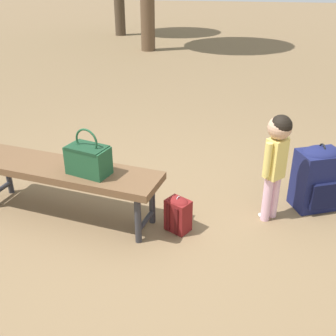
% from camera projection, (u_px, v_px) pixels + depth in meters
% --- Properties ---
extents(ground_plane, '(40.00, 40.00, 0.00)m').
position_uv_depth(ground_plane, '(157.00, 221.00, 3.37)').
color(ground_plane, brown).
rests_on(ground_plane, ground).
extents(park_bench, '(1.65, 0.69, 0.45)m').
position_uv_depth(park_bench, '(64.00, 173.00, 3.29)').
color(park_bench, brown).
rests_on(park_bench, ground).
extents(handbag, '(0.36, 0.27, 0.37)m').
position_uv_depth(handbag, '(88.00, 159.00, 3.10)').
color(handbag, '#1E4C2D').
rests_on(handbag, park_bench).
extents(child_standing, '(0.19, 0.19, 0.90)m').
position_uv_depth(child_standing, '(277.00, 152.00, 3.15)').
color(child_standing, '#E5B2C6').
rests_on(child_standing, ground).
extents(backpack_large, '(0.42, 0.38, 0.59)m').
position_uv_depth(backpack_large, '(317.00, 176.00, 3.45)').
color(backpack_large, '#191E4C').
rests_on(backpack_large, ground).
extents(backpack_small, '(0.22, 0.21, 0.31)m').
position_uv_depth(backpack_small, '(178.00, 213.00, 3.20)').
color(backpack_small, maroon).
rests_on(backpack_small, ground).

